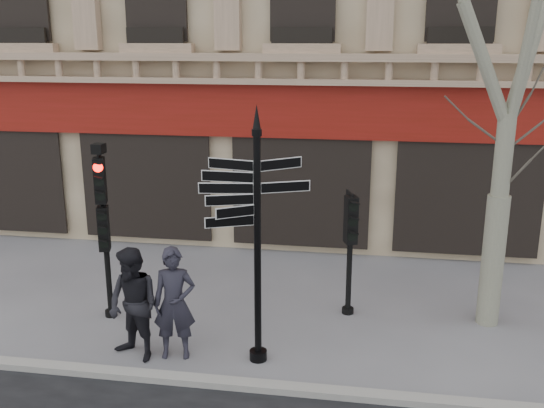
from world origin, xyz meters
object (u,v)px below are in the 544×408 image
Objects in this scene: pedestrian_b at (133,305)px; fingerpost at (257,195)px; pedestrian_a at (174,303)px; traffic_signal_secondary at (350,233)px; traffic_signal_main at (103,210)px.

fingerpost is at bearing 32.59° from pedestrian_b.
pedestrian_a is at bearing 171.61° from fingerpost.
fingerpost is at bearing -142.74° from traffic_signal_secondary.
traffic_signal_main is 1.42× the size of traffic_signal_secondary.
fingerpost is 2.78m from traffic_signal_secondary.
traffic_signal_main is at bearing 132.18° from pedestrian_a.
traffic_signal_main is 2.48m from pedestrian_a.
traffic_signal_secondary is (4.59, 0.87, -0.48)m from traffic_signal_main.
traffic_signal_secondary is at bearing 42.68° from fingerpost.
traffic_signal_main is 4.70m from traffic_signal_secondary.
traffic_signal_main reaches higher than pedestrian_b.
fingerpost is 1.79× the size of traffic_signal_secondary.
traffic_signal_main is at bearing 172.76° from traffic_signal_secondary.
traffic_signal_secondary is 1.23× the size of pedestrian_a.
fingerpost is at bearing -7.36° from pedestrian_a.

